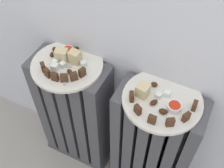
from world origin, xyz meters
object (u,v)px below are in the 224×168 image
radiator_right (151,147)px  plate_left (67,65)px  plate_right (162,100)px  jam_bowl_left (68,51)px  fork (68,72)px  radiator_left (76,115)px  jam_bowl_right (174,107)px

radiator_right → plate_left: size_ratio=2.35×
radiator_right → plate_left: 0.49m
plate_right → jam_bowl_left: bearing=172.5°
fork → radiator_left: bearing=125.7°
radiator_left → jam_bowl_left: (-0.03, 0.05, 0.34)m
radiator_left → plate_right: 0.49m
plate_right → jam_bowl_right: (0.05, -0.03, 0.02)m
radiator_right → jam_bowl_right: 0.35m
radiator_right → jam_bowl_right: size_ratio=13.62×
plate_right → fork: bearing=-173.9°
radiator_left → radiator_right: bearing=0.0°
radiator_left → jam_bowl_right: jam_bowl_right is taller
radiator_left → radiator_right: same height
jam_bowl_right → fork: 0.39m
radiator_right → jam_bowl_left: jam_bowl_left is taller
radiator_right → jam_bowl_right: jam_bowl_right is taller
jam_bowl_left → jam_bowl_right: (0.44, -0.08, 0.00)m
radiator_right → plate_right: 0.32m
plate_right → jam_bowl_left: 0.40m
plate_right → jam_bowl_right: 0.06m
jam_bowl_left → plate_left: bearing=-63.4°
radiator_right → fork: 0.48m
plate_left → plate_right: bearing=0.0°
plate_right → radiator_left: bearing=180.0°
plate_right → radiator_right: bearing=90.0°
plate_left → jam_bowl_left: bearing=116.6°
jam_bowl_left → radiator_left: bearing=-63.4°
radiator_left → radiator_right: 0.37m
plate_right → jam_bowl_right: size_ratio=5.80×
plate_left → fork: size_ratio=2.57×
plate_right → fork: 0.34m
radiator_right → jam_bowl_left: bearing=172.5°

